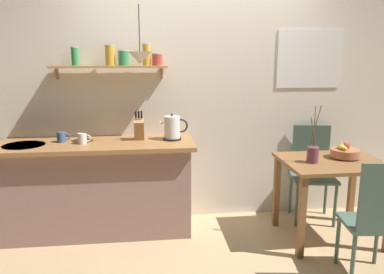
# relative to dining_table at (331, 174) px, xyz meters

# --- Properties ---
(ground_plane) EXTENTS (14.00, 14.00, 0.00)m
(ground_plane) POSITION_rel_dining_table_xyz_m (-1.16, 0.07, -0.63)
(ground_plane) COLOR tan
(back_wall) EXTENTS (6.80, 0.11, 2.70)m
(back_wall) POSITION_rel_dining_table_xyz_m (-0.96, 0.72, 0.72)
(back_wall) COLOR silver
(back_wall) RESTS_ON ground_plane
(kitchen_counter) EXTENTS (1.83, 0.63, 0.91)m
(kitchen_counter) POSITION_rel_dining_table_xyz_m (-2.16, 0.39, -0.17)
(kitchen_counter) COLOR gray
(kitchen_counter) RESTS_ON ground_plane
(wall_shelf) EXTENTS (1.10, 0.20, 0.34)m
(wall_shelf) POSITION_rel_dining_table_xyz_m (-1.95, 0.56, 1.02)
(wall_shelf) COLOR tan
(dining_table) EXTENTS (0.91, 0.74, 0.76)m
(dining_table) POSITION_rel_dining_table_xyz_m (0.00, 0.00, 0.00)
(dining_table) COLOR brown
(dining_table) RESTS_ON ground_plane
(dining_chair_near) EXTENTS (0.43, 0.43, 0.97)m
(dining_chair_near) POSITION_rel_dining_table_xyz_m (-0.01, -0.71, -0.11)
(dining_chair_near) COLOR #4C6B5B
(dining_chair_near) RESTS_ON ground_plane
(dining_chair_far) EXTENTS (0.50, 0.47, 0.99)m
(dining_chair_far) POSITION_rel_dining_table_xyz_m (0.03, 0.49, -0.08)
(dining_chair_far) COLOR #4C6B5B
(dining_chair_far) RESTS_ON ground_plane
(fruit_bowl) EXTENTS (0.26, 0.26, 0.15)m
(fruit_bowl) POSITION_rel_dining_table_xyz_m (0.15, 0.08, 0.19)
(fruit_bowl) COLOR #BC704C
(fruit_bowl) RESTS_ON dining_table
(twig_vase) EXTENTS (0.11, 0.10, 0.52)m
(twig_vase) POSITION_rel_dining_table_xyz_m (-0.21, -0.04, 0.21)
(twig_vase) COLOR brown
(twig_vase) RESTS_ON dining_table
(electric_kettle) EXTENTS (0.27, 0.18, 0.25)m
(electric_kettle) POSITION_rel_dining_table_xyz_m (-1.44, 0.41, 0.39)
(electric_kettle) COLOR black
(electric_kettle) RESTS_ON kitchen_counter
(knife_block) EXTENTS (0.09, 0.17, 0.29)m
(knife_block) POSITION_rel_dining_table_xyz_m (-1.76, 0.45, 0.39)
(knife_block) COLOR tan
(knife_block) RESTS_ON kitchen_counter
(coffee_mug_by_sink) EXTENTS (0.12, 0.08, 0.10)m
(coffee_mug_by_sink) POSITION_rel_dining_table_xyz_m (-2.49, 0.43, 0.32)
(coffee_mug_by_sink) COLOR #3D5B89
(coffee_mug_by_sink) RESTS_ON kitchen_counter
(coffee_mug_spare) EXTENTS (0.12, 0.08, 0.10)m
(coffee_mug_spare) POSITION_rel_dining_table_xyz_m (-2.28, 0.34, 0.32)
(coffee_mug_spare) COLOR white
(coffee_mug_spare) RESTS_ON kitchen_counter
(pendant_lamp) EXTENTS (0.21, 0.21, 0.51)m
(pendant_lamp) POSITION_rel_dining_table_xyz_m (-1.73, 0.24, 1.06)
(pendant_lamp) COLOR black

